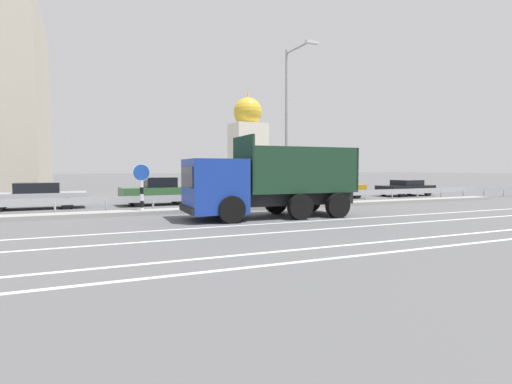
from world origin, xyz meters
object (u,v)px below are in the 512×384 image
Objects in this scene: median_road_sign at (142,188)px; street_lamp_1 at (289,119)px; parked_car_3 at (35,196)px; parked_car_6 at (334,188)px; parked_car_5 at (258,190)px; dump_truck at (251,188)px; parked_car_4 at (158,191)px; church_tower at (248,144)px; parked_car_7 at (406,187)px.

street_lamp_1 is at bearing -0.26° from median_road_sign.
parked_car_3 is 18.17m from parked_car_6.
parked_car_6 reaches higher than parked_car_5.
dump_truck is 8.14m from parked_car_4.
church_tower reaches higher than median_road_sign.
church_tower reaches higher than parked_car_7.
median_road_sign is 8.19m from street_lamp_1.
parked_car_7 is at bearing -88.63° from parked_car_6.
street_lamp_1 reaches higher than parked_car_7.
median_road_sign is 14.28m from parked_car_6.
parked_car_6 is at bearing -94.10° from church_tower.
parked_car_3 is 12.46m from parked_car_5.
street_lamp_1 is at bearing 174.30° from parked_car_5.
parked_car_3 is at bearing 86.81° from parked_car_7.
parked_car_5 is 1.01× the size of parked_car_7.
parked_car_4 is at bearing -92.42° from parked_car_3.
parked_car_4 is (1.48, 4.45, -0.43)m from median_road_sign.
median_road_sign reaches higher than parked_car_6.
dump_truck is 1.79× the size of parked_car_4.
parked_car_3 is at bearing 159.06° from street_lamp_1.
parked_car_3 is at bearing 91.11° from parked_car_6.
median_road_sign reaches higher than parked_car_5.
parked_car_5 is at bearing 89.78° from parked_car_6.
parked_car_6 is at bearing -92.72° from parked_car_5.
median_road_sign is at bearing 179.74° from street_lamp_1.
parked_car_4 is 23.58m from church_tower.
dump_truck is 0.90× the size of street_lamp_1.
church_tower is at bearing 57.56° from median_road_sign.
median_road_sign is at bearing 119.71° from parked_car_5.
street_lamp_1 is at bearing 128.27° from parked_car_6.
median_road_sign is at bearing -122.44° from church_tower.
street_lamp_1 is 13.92m from parked_car_7.
street_lamp_1 is at bearing -112.05° from parked_car_3.
parked_car_5 is at bearing -23.89° from dump_truck.
parked_car_4 is at bearing 87.21° from parked_car_7.
street_lamp_1 is at bearing -107.57° from church_tower.
parked_car_6 is 0.96× the size of parked_car_7.
parked_car_5 is 0.42× the size of church_tower.
median_road_sign is 6.55m from parked_car_3.
dump_truck reaches higher than parked_car_4.
dump_truck is at bearing -133.61° from parked_car_3.
street_lamp_1 is (7.46, -0.03, 3.39)m from median_road_sign.
parked_car_3 is 1.08× the size of parked_car_5.
parked_car_4 is 12.05m from parked_car_6.
parked_car_6 is (6.07, 4.58, -3.90)m from street_lamp_1.
parked_car_3 is (-8.59, 7.87, -0.57)m from dump_truck.
street_lamp_1 is 8.40m from parked_car_4.
church_tower is at bearing -39.85° from parked_car_4.
dump_truck is 17.85m from parked_car_7.
street_lamp_1 is at bearing -131.49° from parked_car_4.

